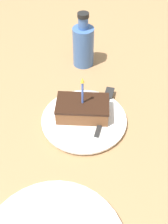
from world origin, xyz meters
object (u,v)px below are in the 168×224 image
cake_slice (83,109)px  bottle (83,45)px  plate (84,120)px  fork (105,107)px

cake_slice → bottle: bottle is taller
plate → bottle: bearing=3.8°
fork → bottle: (0.22, 0.07, 0.05)m
plate → fork: size_ratio=1.19×
bottle → fork: bearing=-161.7°
fork → cake_slice: bearing=117.1°
cake_slice → bottle: size_ratio=0.77×
fork → plate: bearing=127.3°
cake_slice → plate: bearing=-159.9°
cake_slice → fork: 0.07m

